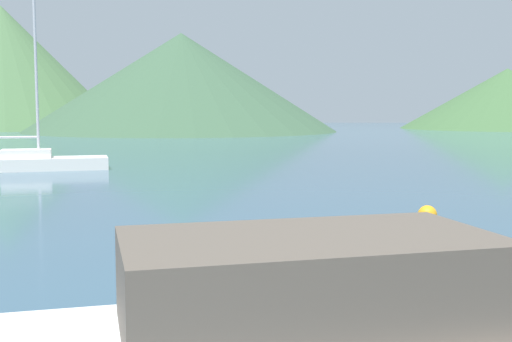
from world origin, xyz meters
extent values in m
cube|color=brown|center=(1.10, 4.52, 1.16)|extent=(3.59, 2.54, 0.82)
cube|color=white|center=(-9.65, 26.44, 0.27)|extent=(7.04, 3.66, 0.54)
cube|color=white|center=(-9.65, 26.44, 0.72)|extent=(2.32, 1.77, 0.38)
cylinder|color=#BCBCC1|center=(-9.16, 26.59, 4.48)|extent=(0.12, 0.12, 7.88)
cylinder|color=#BCBCC1|center=(-10.63, 26.14, 1.44)|extent=(2.97, 0.98, 0.10)
cylinder|color=orange|center=(4.09, 12.29, 0.13)|extent=(0.57, 0.57, 0.26)
sphere|color=orange|center=(4.09, 12.29, 0.45)|extent=(0.40, 0.40, 0.40)
cone|color=#476B42|center=(-34.96, 85.88, 8.21)|extent=(32.21, 32.21, 16.41)
cone|color=#38563D|center=(-9.24, 74.49, 5.71)|extent=(36.28, 36.28, 11.41)
cone|color=#3D6038|center=(32.59, 85.08, 3.97)|extent=(27.56, 27.56, 7.94)
camera|label=1|loc=(0.73, -0.98, 2.66)|focal=45.00mm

